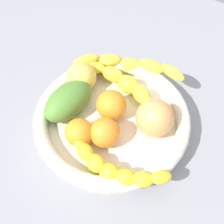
{
  "coord_description": "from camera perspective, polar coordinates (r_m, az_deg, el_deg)",
  "views": [
    {
      "loc": [
        -27.07,
        -19.08,
        53.64
      ],
      "look_at": [
        0.0,
        0.0,
        8.33
      ],
      "focal_mm": 43.69,
      "sensor_mm": 36.0,
      "label": 1
    }
  ],
  "objects": [
    {
      "name": "kitchen_counter",
      "position": [
        0.62,
        0.0,
        -3.74
      ],
      "size": [
        120.0,
        120.0,
        3.0
      ],
      "primitive_type": "cube",
      "color": "gray",
      "rests_on": "ground"
    },
    {
      "name": "fruit_bowl",
      "position": [
        0.58,
        0.0,
        -1.54
      ],
      "size": [
        32.86,
        32.86,
        5.2
      ],
      "color": "silver",
      "rests_on": "kitchen_counter"
    },
    {
      "name": "banana_draped_left",
      "position": [
        0.61,
        2.87,
        5.71
      ],
      "size": [
        8.93,
        22.56,
        4.72
      ],
      "color": "yellow",
      "rests_on": "fruit_bowl"
    },
    {
      "name": "banana_draped_right",
      "position": [
        0.51,
        0.09,
        -11.42
      ],
      "size": [
        8.45,
        21.6,
        4.26
      ],
      "color": "yellow",
      "rests_on": "fruit_bowl"
    },
    {
      "name": "banana_arching_top",
      "position": [
        0.65,
        3.73,
        9.82
      ],
      "size": [
        13.48,
        24.11,
        5.8
      ],
      "color": "yellow",
      "rests_on": "fruit_bowl"
    },
    {
      "name": "orange_front",
      "position": [
        0.57,
        -0.14,
        1.47
      ],
      "size": [
        6.43,
        6.43,
        6.43
      ],
      "primitive_type": "sphere",
      "color": "orange",
      "rests_on": "fruit_bowl"
    },
    {
      "name": "orange_mid_left",
      "position": [
        0.53,
        -1.49,
        -4.31
      ],
      "size": [
        6.08,
        6.08,
        6.08
      ],
      "primitive_type": "sphere",
      "color": "orange",
      "rests_on": "fruit_bowl"
    },
    {
      "name": "orange_mid_right",
      "position": [
        0.54,
        -6.82,
        -4.28
      ],
      "size": [
        5.73,
        5.73,
        5.73
      ],
      "primitive_type": "sphere",
      "color": "orange",
      "rests_on": "fruit_bowl"
    },
    {
      "name": "peach_blush",
      "position": [
        0.55,
        8.93,
        -1.24
      ],
      "size": [
        7.79,
        7.79,
        7.79
      ],
      "primitive_type": "sphere",
      "color": "#F3A05A",
      "rests_on": "fruit_bowl"
    },
    {
      "name": "apple_yellow",
      "position": [
        0.62,
        -6.35,
        7.27
      ],
      "size": [
        6.75,
        6.75,
        6.75
      ],
      "primitive_type": "sphere",
      "color": "#EBCA53",
      "rests_on": "fruit_bowl"
    },
    {
      "name": "mango_green",
      "position": [
        0.58,
        -9.09,
        2.38
      ],
      "size": [
        12.59,
        7.53,
        6.3
      ],
      "primitive_type": "ellipsoid",
      "rotation": [
        0.0,
        0.0,
        3.1
      ],
      "color": "#568833",
      "rests_on": "fruit_bowl"
    }
  ]
}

